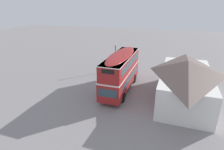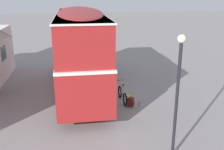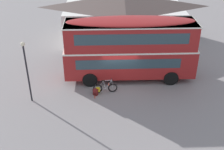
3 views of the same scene
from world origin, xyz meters
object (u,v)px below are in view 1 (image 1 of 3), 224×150
object	(u,v)px
double_decker_bus	(121,70)
water_bottle_red_squeeze	(107,79)
touring_bicycle	(110,79)
backpack_on_ground	(110,78)
street_lamp	(115,54)

from	to	relation	value
double_decker_bus	water_bottle_red_squeeze	size ratio (longest dim) A/B	40.82
touring_bicycle	water_bottle_red_squeeze	distance (m)	1.02
water_bottle_red_squeeze	backpack_on_ground	bearing A→B (deg)	82.19
backpack_on_ground	water_bottle_red_squeeze	world-z (taller)	backpack_on_ground
backpack_on_ground	touring_bicycle	bearing A→B (deg)	22.75
double_decker_bus	water_bottle_red_squeeze	world-z (taller)	double_decker_bus
backpack_on_ground	water_bottle_red_squeeze	xyz separation A→B (m)	(-0.06, -0.42, -0.15)
double_decker_bus	touring_bicycle	world-z (taller)	double_decker_bus
water_bottle_red_squeeze	street_lamp	size ratio (longest dim) A/B	0.05
touring_bicycle	water_bottle_red_squeeze	size ratio (longest dim) A/B	7.32
double_decker_bus	touring_bicycle	xyz separation A→B (m)	(-2.05, -2.03, -2.27)
backpack_on_ground	water_bottle_red_squeeze	bearing A→B (deg)	-97.81
touring_bicycle	street_lamp	size ratio (longest dim) A/B	0.40
double_decker_bus	street_lamp	size ratio (longest dim) A/B	2.24
double_decker_bus	water_bottle_red_squeeze	xyz separation A→B (m)	(-2.76, -2.72, -2.53)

